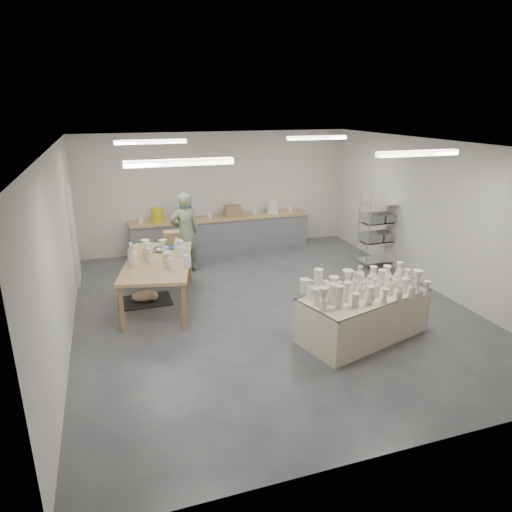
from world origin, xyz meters
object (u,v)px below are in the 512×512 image
object	(u,v)px
drying_table	(362,312)
potter	(185,233)
red_stool	(184,256)
work_table	(160,258)

from	to	relation	value
drying_table	potter	xyz separation A→B (m)	(-2.18, 3.98, 0.48)
red_stool	work_table	bearing A→B (deg)	-112.43
potter	work_table	bearing A→B (deg)	55.69
drying_table	potter	size ratio (longest dim) A/B	1.27
work_table	drying_table	bearing A→B (deg)	-27.26
work_table	red_stool	world-z (taller)	work_table
drying_table	potter	bearing A→B (deg)	102.50
drying_table	work_table	world-z (taller)	work_table
work_table	potter	bearing A→B (deg)	76.67
drying_table	red_stool	xyz separation A→B (m)	(-2.18, 4.25, -0.16)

